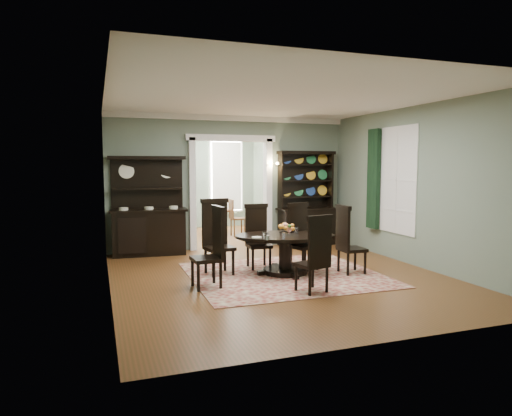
{
  "coord_description": "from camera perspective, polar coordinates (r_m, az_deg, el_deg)",
  "views": [
    {
      "loc": [
        -2.89,
        -7.02,
        1.91
      ],
      "look_at": [
        -0.23,
        0.6,
        1.14
      ],
      "focal_mm": 32.0,
      "sensor_mm": 36.0,
      "label": 1
    }
  ],
  "objects": [
    {
      "name": "parlor_chair_right",
      "position": [
        12.12,
        -2.59,
        -1.07
      ],
      "size": [
        0.42,
        0.42,
        0.99
      ],
      "rotation": [
        0.0,
        0.0,
        -1.56
      ],
      "color": "brown",
      "rests_on": "parlor_floor"
    },
    {
      "name": "centerpiece",
      "position": [
        7.95,
        3.85,
        -2.94
      ],
      "size": [
        1.29,
        0.83,
        0.21
      ],
      "color": "white",
      "rests_on": "dining_table"
    },
    {
      "name": "right_window",
      "position": [
        9.72,
        15.85,
        3.44
      ],
      "size": [
        0.15,
        1.47,
        2.12
      ],
      "color": "white",
      "rests_on": "wall_right"
    },
    {
      "name": "sideboard",
      "position": [
        9.9,
        -13.26,
        -1.53
      ],
      "size": [
        1.62,
        0.67,
        2.08
      ],
      "rotation": [
        0.0,
        0.0,
        -0.07
      ],
      "color": "black",
      "rests_on": "floor"
    },
    {
      "name": "chair_end_right",
      "position": [
        8.1,
        11.3,
        -3.69
      ],
      "size": [
        0.43,
        0.47,
        1.21
      ],
      "rotation": [
        0.0,
        0.0,
        -1.59
      ],
      "color": "black",
      "rests_on": "rug"
    },
    {
      "name": "chair_far_mid",
      "position": [
        8.46,
        0.16,
        -3.29
      ],
      "size": [
        0.46,
        0.43,
        1.18
      ],
      "rotation": [
        0.0,
        0.0,
        3.1
      ],
      "color": "black",
      "rests_on": "rug"
    },
    {
      "name": "doorway_trim",
      "position": [
        10.43,
        -3.17,
        3.86
      ],
      "size": [
        2.08,
        0.25,
        2.57
      ],
      "color": "white",
      "rests_on": "floor"
    },
    {
      "name": "parlor_chair_left",
      "position": [
        12.28,
        -8.72,
        -1.39
      ],
      "size": [
        0.38,
        0.36,
        0.85
      ],
      "rotation": [
        0.0,
        0.0,
        1.43
      ],
      "color": "brown",
      "rests_on": "parlor_floor"
    },
    {
      "name": "chair_near",
      "position": [
        6.79,
        7.51,
        -5.53
      ],
      "size": [
        0.52,
        0.5,
        1.18
      ],
      "rotation": [
        0.0,
        0.0,
        0.23
      ],
      "color": "black",
      "rests_on": "rug"
    },
    {
      "name": "welsh_dresser",
      "position": [
        10.9,
        6.33,
        -0.38
      ],
      "size": [
        1.45,
        0.59,
        2.22
      ],
      "rotation": [
        0.0,
        0.0,
        0.05
      ],
      "color": "black",
      "rests_on": "floor"
    },
    {
      "name": "chair_far_left",
      "position": [
        8.0,
        -4.94,
        -3.3
      ],
      "size": [
        0.54,
        0.52,
        1.32
      ],
      "rotation": [
        0.0,
        0.0,
        3.27
      ],
      "color": "black",
      "rests_on": "rug"
    },
    {
      "name": "dining_table",
      "position": [
        8.0,
        3.66,
        -4.84
      ],
      "size": [
        1.96,
        1.96,
        0.69
      ],
      "rotation": [
        0.0,
        0.0,
        -0.25
      ],
      "color": "black",
      "rests_on": "rug"
    },
    {
      "name": "room",
      "position": [
        7.64,
        3.01,
        2.96
      ],
      "size": [
        5.51,
        6.01,
        3.01
      ],
      "color": "brown",
      "rests_on": "ground"
    },
    {
      "name": "rug",
      "position": [
        7.99,
        3.6,
        -8.32
      ],
      "size": [
        3.22,
        2.92,
        0.01
      ],
      "primitive_type": "cube",
      "rotation": [
        0.0,
        0.0,
        -0.01
      ],
      "color": "maroon",
      "rests_on": "floor"
    },
    {
      "name": "parlor",
      "position": [
        12.88,
        -6.31,
        3.7
      ],
      "size": [
        3.51,
        3.5,
        3.01
      ],
      "color": "brown",
      "rests_on": "ground"
    },
    {
      "name": "chair_end_left",
      "position": [
        7.13,
        -5.42,
        -4.59
      ],
      "size": [
        0.47,
        0.49,
        1.27
      ],
      "rotation": [
        0.0,
        0.0,
        1.63
      ],
      "color": "black",
      "rests_on": "rug"
    },
    {
      "name": "chair_far_right",
      "position": [
        8.36,
        5.6,
        -3.31
      ],
      "size": [
        0.54,
        0.53,
        1.21
      ],
      "rotation": [
        0.0,
        0.0,
        3.4
      ],
      "color": "black",
      "rests_on": "rug"
    },
    {
      "name": "parlor_table",
      "position": [
        12.45,
        -4.64,
        -1.29
      ],
      "size": [
        0.74,
        0.74,
        0.68
      ],
      "color": "brown",
      "rests_on": "parlor_floor"
    },
    {
      "name": "wall_sconce",
      "position": [
        10.58,
        2.02,
        5.36
      ],
      "size": [
        0.27,
        0.21,
        0.21
      ],
      "color": "#CA8735",
      "rests_on": "back_wall_right"
    }
  ]
}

